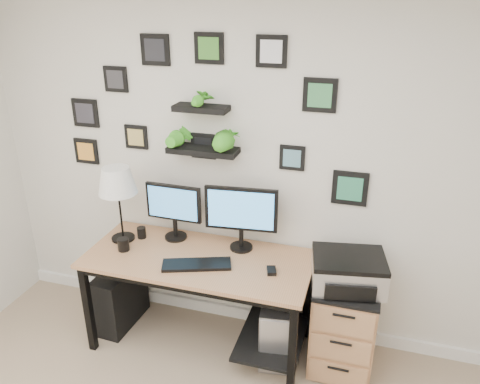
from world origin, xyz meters
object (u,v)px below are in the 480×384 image
(table_lamp, at_px, (117,183))
(printer, at_px, (348,271))
(pc_tower_black, at_px, (121,297))
(desk, at_px, (205,270))
(file_cabinet, at_px, (344,324))
(mug, at_px, (123,244))
(pc_tower_grey, at_px, (277,325))
(monitor_left, at_px, (174,208))
(monitor_right, at_px, (241,213))

(table_lamp, xyz_separation_m, printer, (1.67, -0.01, -0.43))
(table_lamp, xyz_separation_m, pc_tower_black, (-0.06, -0.05, -0.97))
(desk, xyz_separation_m, file_cabinet, (1.01, 0.06, -0.29))
(mug, relative_size, pc_tower_black, 0.19)
(pc_tower_grey, relative_size, printer, 0.96)
(desk, bearing_deg, mug, -170.61)
(pc_tower_black, bearing_deg, mug, -31.84)
(table_lamp, xyz_separation_m, file_cabinet, (1.68, 0.01, -0.88))
(pc_tower_grey, height_order, printer, printer)
(monitor_left, bearing_deg, file_cabinet, -5.08)
(monitor_right, height_order, mug, monitor_right)
(monitor_right, distance_m, pc_tower_black, 1.25)
(table_lamp, relative_size, pc_tower_grey, 1.13)
(mug, distance_m, pc_tower_black, 0.58)
(desk, xyz_separation_m, pc_tower_black, (-0.73, 0.00, -0.38))
(pc_tower_grey, bearing_deg, file_cabinet, 4.17)
(pc_tower_black, bearing_deg, printer, 4.57)
(mug, distance_m, pc_tower_grey, 1.26)
(monitor_left, xyz_separation_m, mug, (-0.29, -0.27, -0.21))
(monitor_left, distance_m, printer, 1.32)
(desk, bearing_deg, printer, 2.44)
(desk, relative_size, table_lamp, 2.79)
(pc_tower_grey, bearing_deg, desk, -177.45)
(desk, relative_size, monitor_right, 3.09)
(monitor_right, height_order, printer, monitor_right)
(file_cabinet, bearing_deg, pc_tower_black, -178.24)
(desk, xyz_separation_m, pc_tower_grey, (0.54, 0.02, -0.39))
(monitor_right, relative_size, printer, 0.98)
(mug, height_order, pc_tower_black, mug)
(table_lamp, bearing_deg, monitor_right, 7.36)
(desk, relative_size, pc_tower_grey, 3.16)
(monitor_right, bearing_deg, printer, -9.09)
(monitor_right, bearing_deg, monitor_left, 179.12)
(monitor_right, xyz_separation_m, pc_tower_black, (-0.95, -0.16, -0.79))
(table_lamp, xyz_separation_m, mug, (0.09, -0.15, -0.41))
(mug, distance_m, file_cabinet, 1.67)
(pc_tower_black, xyz_separation_m, printer, (1.73, 0.04, 0.54))
(mug, bearing_deg, monitor_left, 43.44)
(desk, height_order, table_lamp, table_lamp)
(monitor_left, distance_m, mug, 0.45)
(pc_tower_black, xyz_separation_m, file_cabinet, (1.74, 0.05, 0.09))
(pc_tower_black, distance_m, printer, 1.81)
(monitor_right, xyz_separation_m, table_lamp, (-0.90, -0.12, 0.18))
(monitor_right, distance_m, pc_tower_grey, 0.87)
(printer, bearing_deg, table_lamp, 179.72)
(monitor_left, height_order, file_cabinet, monitor_left)
(pc_tower_black, relative_size, pc_tower_grey, 0.95)
(monitor_right, relative_size, table_lamp, 0.90)
(monitor_left, xyz_separation_m, pc_tower_black, (-0.43, -0.17, -0.76))
(monitor_right, xyz_separation_m, mug, (-0.81, -0.26, -0.24))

